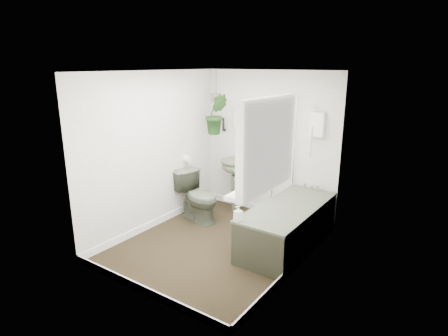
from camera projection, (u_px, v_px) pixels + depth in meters
The scene contains 22 objects.
floor at pixel (218, 245), 5.14m from camera, with size 2.30×2.80×0.02m, color black.
ceiling at pixel (217, 70), 4.51m from camera, with size 2.30×2.80×0.02m, color white.
wall_back at pixel (269, 144), 5.94m from camera, with size 2.30×0.02×2.30m, color white.
wall_front at pixel (135, 193), 3.71m from camera, with size 2.30×0.02×2.30m, color white.
wall_left at pixel (153, 151), 5.46m from camera, with size 0.02×2.80×2.30m, color white.
wall_right at pixel (301, 178), 4.19m from camera, with size 0.02×2.80×2.30m, color white.
skirting at pixel (218, 241), 5.12m from camera, with size 2.30×2.80×0.10m, color white.
bathtub at pixel (288, 226), 5.01m from camera, with size 0.72×1.72×0.58m, color #4B5340, non-canonical shape.
bath_screen at pixel (285, 144), 5.31m from camera, with size 0.04×0.72×1.40m, color silver, non-canonical shape.
shower_box at pixel (317, 124), 5.34m from camera, with size 0.20×0.10×0.35m, color white.
oval_mirror at pixel (244, 120), 6.06m from camera, with size 0.46×0.03×0.62m, color beige.
wall_sconce at pixel (223, 124), 6.30m from camera, with size 0.04×0.04×0.22m, color black.
toilet_roll_holder at pixel (187, 159), 6.05m from camera, with size 0.11×0.11×0.11m, color white.
window_recess at pixel (268, 145), 3.54m from camera, with size 0.08×1.00×0.90m, color white.
window_sill at pixel (260, 186), 3.69m from camera, with size 0.18×1.00×0.04m, color white.
window_blinds at pixel (263, 144), 3.56m from camera, with size 0.01×0.86×0.76m, color white.
toilet at pixel (198, 196), 5.84m from camera, with size 0.43×0.76×0.78m, color #4B5340.
pedestal_sink at pixel (236, 186), 6.18m from camera, with size 0.52×0.44×0.88m, color #4B5340, non-canonical shape.
sill_plant at pixel (242, 178), 3.48m from camera, with size 0.21×0.18×0.24m, color black.
hanging_plant at pixel (216, 114), 5.83m from camera, with size 0.35×0.28×0.63m, color black.
soap_bottle at pixel (238, 213), 4.44m from camera, with size 0.08×0.09×0.19m, color #2E2726.
hanging_pot at pixel (216, 98), 5.76m from camera, with size 0.16×0.16×0.12m, color #4F4034.
Camera 1 is at (2.72, -3.78, 2.40)m, focal length 30.00 mm.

